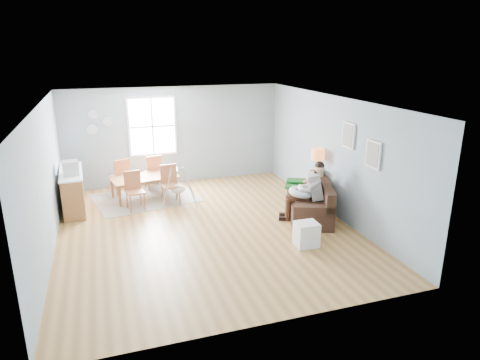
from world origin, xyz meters
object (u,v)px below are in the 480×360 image
object	(u,v)px
floor_lamp	(317,159)
chair_ne	(153,170)
chair_se	(170,181)
storage_cube	(306,234)
chair_nw	(121,174)
baby_swing	(178,188)
dining_table	(145,188)
chair_sw	(134,188)
father	(308,189)
sofa	(311,203)
counter	(73,190)
toddler	(308,183)
monitor	(70,168)

from	to	relation	value
floor_lamp	chair_ne	distance (m)	4.44
floor_lamp	chair_se	size ratio (longest dim) A/B	1.53
storage_cube	chair_nw	world-z (taller)	chair_nw
chair_se	baby_swing	world-z (taller)	chair_se
dining_table	chair_sw	bearing A→B (deg)	-126.53
father	sofa	bearing A→B (deg)	45.41
floor_lamp	chair_sw	world-z (taller)	floor_lamp
chair_ne	counter	xyz separation A→B (m)	(-2.01, -0.96, -0.06)
toddler	sofa	bearing A→B (deg)	-89.42
toddler	floor_lamp	size ratio (longest dim) A/B	0.56
father	baby_swing	size ratio (longest dim) A/B	1.36
chair_se	counter	bearing A→B (deg)	174.42
chair_se	chair_nw	world-z (taller)	chair_nw
storage_cube	floor_lamp	bearing A→B (deg)	57.34
chair_nw	counter	distance (m)	1.40
chair_se	chair_ne	bearing A→B (deg)	101.78
toddler	storage_cube	world-z (taller)	toddler
dining_table	monitor	world-z (taller)	monitor
sofa	toddler	distance (m)	0.45
chair_se	baby_swing	size ratio (longest dim) A/B	0.95
dining_table	counter	size ratio (longest dim) A/B	0.94
counter	dining_table	bearing A→B (deg)	9.55
father	storage_cube	bearing A→B (deg)	-117.69
dining_table	toddler	bearing A→B (deg)	-43.05
baby_swing	chair_sw	bearing A→B (deg)	-179.10
chair_nw	monitor	xyz separation A→B (m)	(-1.13, -1.12, 0.57)
baby_swing	chair_nw	bearing A→B (deg)	137.24
toddler	storage_cube	distance (m)	1.89
chair_sw	monitor	bearing A→B (deg)	176.88
sofa	floor_lamp	xyz separation A→B (m)	(0.29, 0.37, 0.92)
toddler	counter	size ratio (longest dim) A/B	0.47
sofa	father	xyz separation A→B (m)	(-0.22, -0.23, 0.43)
storage_cube	monitor	size ratio (longest dim) A/B	1.29
sofa	counter	size ratio (longest dim) A/B	1.29
father	dining_table	bearing A→B (deg)	141.87
sofa	dining_table	distance (m)	4.23
floor_lamp	chair_ne	xyz separation A→B (m)	(-3.49, 2.67, -0.67)
chair_se	monitor	world-z (taller)	monitor
chair_sw	dining_table	bearing A→B (deg)	65.07
chair_sw	storage_cube	bearing A→B (deg)	-46.00
toddler	chair_ne	xyz separation A→B (m)	(-3.19, 2.82, -0.15)
chair_ne	toddler	bearing A→B (deg)	-41.50
chair_sw	father	bearing A→B (deg)	-27.78
dining_table	chair_se	distance (m)	0.80
sofa	storage_cube	bearing A→B (deg)	-120.89
father	chair_ne	size ratio (longest dim) A/B	1.43
father	chair_sw	distance (m)	4.08
chair_ne	storage_cube	bearing A→B (deg)	-62.16
storage_cube	baby_swing	size ratio (longest dim) A/B	0.47
sofa	floor_lamp	world-z (taller)	floor_lamp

